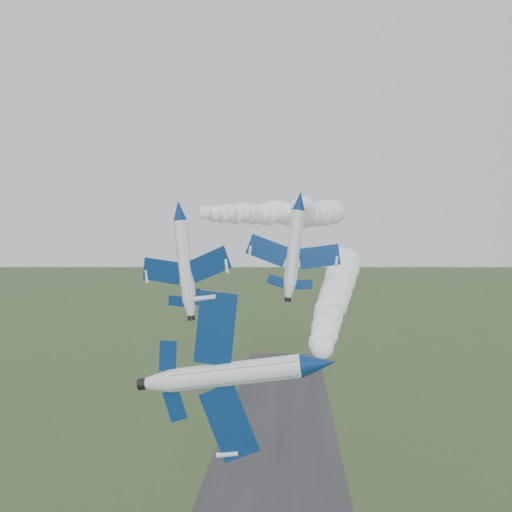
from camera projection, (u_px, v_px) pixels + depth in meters
The scene contains 6 objects.
jet_lead at pixel (319, 364), 38.11m from camera, with size 4.35×13.94×11.40m.
smoke_trail_jet_lead at pixel (338, 287), 73.86m from camera, with size 5.03×65.36×5.03m, color white, non-canonical shape.
jet_pair_left at pixel (179, 210), 67.28m from camera, with size 11.90×13.80×3.67m.
smoke_trail_jet_pair_left at pixel (287, 213), 102.02m from camera, with size 5.44×68.14×5.44m, color white, non-canonical shape.
jet_pair_right at pixel (300, 200), 67.08m from camera, with size 10.87×13.17×3.32m.
smoke_trail_jet_pair_right at pixel (303, 211), 105.47m from camera, with size 5.94×71.39×5.94m, color white, non-canonical shape.
Camera 1 is at (3.11, -45.93, 39.60)m, focal length 40.00 mm.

